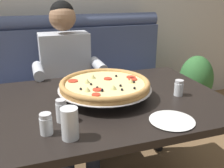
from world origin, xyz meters
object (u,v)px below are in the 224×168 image
Objects in this scene: shaker_oregano at (61,112)px; shaker_parmesan at (46,125)px; pizza at (105,85)px; plate_near_left at (172,119)px; dining_table at (106,112)px; drinking_glass at (70,125)px; diner_main at (68,73)px; potted_plant at (195,84)px; booth_bench at (77,95)px; shaker_pepper_flakes at (179,89)px.

shaker_parmesan is at bearing -130.38° from shaker_oregano.
plate_near_left is (0.22, -0.38, -0.07)m from pizza.
shaker_oregano reaches higher than dining_table.
dining_table is 0.48m from shaker_parmesan.
pizza is 0.47m from drinking_glass.
shaker_oregano is at bearing -146.73° from dining_table.
pizza is (0.00, 0.03, 0.16)m from dining_table.
diner_main reaches higher than drinking_glass.
potted_plant is (1.41, 0.20, -0.32)m from diner_main.
pizza is 4.82× the size of shaker_oregano.
diner_main is at bearing 75.51° from shaker_parmesan.
plate_near_left is at bearing -60.27° from pizza.
dining_table is (0.00, -0.95, 0.27)m from booth_bench.
diner_main is 1.00m from shaker_parmesan.
booth_bench reaches higher than plate_near_left.
shaker_oregano is 1.17× the size of shaker_pepper_flakes.
booth_bench reaches higher than shaker_oregano.
diner_main reaches higher than shaker_parmesan.
booth_bench is 16.34× the size of shaker_oregano.
shaker_pepper_flakes is at bearing -54.55° from diner_main.
shaker_pepper_flakes reaches higher than dining_table.
shaker_parmesan is at bearing -104.49° from diner_main.
diner_main reaches higher than shaker_oregano.
shaker_parmesan is (-0.80, -0.20, 0.00)m from shaker_pepper_flakes.
shaker_oregano is 0.51× the size of plate_near_left.
shaker_oregano reaches higher than potted_plant.
drinking_glass reaches higher than dining_table.
potted_plant is (0.86, 0.97, -0.40)m from shaker_pepper_flakes.
drinking_glass is at bearing -101.74° from booth_bench.
diner_main reaches higher than plate_near_left.
drinking_glass is at bearing -158.80° from shaker_pepper_flakes.
dining_table is 0.43m from plate_near_left.
shaker_oregano is at bearing -145.76° from potted_plant.
shaker_pepper_flakes is at bearing 21.20° from drinking_glass.
dining_table is at bearing 121.77° from plate_near_left.
drinking_glass reaches higher than potted_plant.
dining_table is at bearing -80.58° from diner_main.
potted_plant is at bearing 34.24° from shaker_oregano.
dining_table is 14.09× the size of shaker_parmesan.
shaker_pepper_flakes is (0.43, -0.11, -0.04)m from pizza.
drinking_glass reaches higher than shaker_parmesan.
potted_plant is (1.29, 0.89, -0.28)m from dining_table.
shaker_pepper_flakes is (0.43, -1.03, 0.39)m from booth_bench.
drinking_glass is at bearing -127.69° from dining_table.
drinking_glass is at bearing -98.60° from diner_main.
drinking_glass is at bearing -125.84° from pizza.
booth_bench is at bearing 78.26° from drinking_glass.
shaker_oregano is 0.17m from drinking_glass.
pizza is 2.46× the size of plate_near_left.
drinking_glass is at bearing -141.63° from potted_plant.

